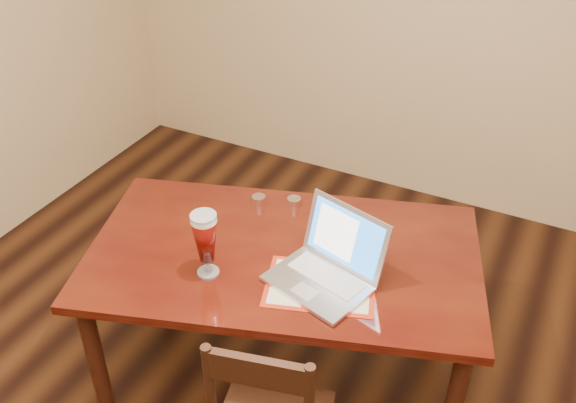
% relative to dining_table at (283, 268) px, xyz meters
% --- Properties ---
extents(room_shell, '(4.51, 5.01, 2.71)m').
position_rel_dining_table_xyz_m(room_shell, '(0.28, -0.74, 1.11)').
color(room_shell, tan).
rests_on(room_shell, ground).
extents(dining_table, '(1.74, 1.29, 1.00)m').
position_rel_dining_table_xyz_m(dining_table, '(0.00, 0.00, 0.00)').
color(dining_table, '#4E170A').
rests_on(dining_table, ground).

